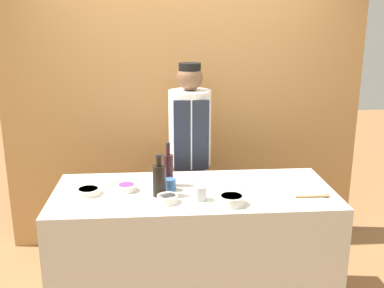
# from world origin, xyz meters

# --- Properties ---
(cabinet_wall) EXTENTS (3.15, 0.18, 2.40)m
(cabinet_wall) POSITION_xyz_m (0.00, 1.14, 1.20)
(cabinet_wall) COLOR #B7844C
(cabinet_wall) RESTS_ON ground_plane
(counter) EXTENTS (1.88, 0.79, 0.92)m
(counter) POSITION_xyz_m (0.00, 0.00, 0.46)
(counter) COLOR beige
(counter) RESTS_ON ground_plane
(sauce_bowl_yellow) EXTENTS (0.13, 0.13, 0.05)m
(sauce_bowl_yellow) POSITION_xyz_m (-0.18, -0.19, 0.95)
(sauce_bowl_yellow) COLOR white
(sauce_bowl_yellow) RESTS_ON counter
(sauce_bowl_purple) EXTENTS (0.13, 0.13, 0.05)m
(sauce_bowl_purple) POSITION_xyz_m (-0.45, 0.03, 0.95)
(sauce_bowl_purple) COLOR white
(sauce_bowl_purple) RESTS_ON counter
(sauce_bowl_brown) EXTENTS (0.15, 0.15, 0.04)m
(sauce_bowl_brown) POSITION_xyz_m (-0.70, -0.01, 0.95)
(sauce_bowl_brown) COLOR white
(sauce_bowl_brown) RESTS_ON counter
(sauce_bowl_green) EXTENTS (0.16, 0.16, 0.06)m
(sauce_bowl_green) POSITION_xyz_m (0.21, -0.25, 0.96)
(sauce_bowl_green) COLOR white
(sauce_bowl_green) RESTS_ON counter
(sauce_bowl_orange) EXTENTS (0.15, 0.15, 0.04)m
(sauce_bowl_orange) POSITION_xyz_m (-0.57, 0.14, 0.95)
(sauce_bowl_orange) COLOR white
(sauce_bowl_orange) RESTS_ON counter
(cutting_board) EXTENTS (0.34, 0.24, 0.02)m
(cutting_board) POSITION_xyz_m (0.18, 0.10, 0.93)
(cutting_board) COLOR white
(cutting_board) RESTS_ON counter
(bottle_wine) EXTENTS (0.07, 0.07, 0.31)m
(bottle_wine) POSITION_xyz_m (-0.17, 0.11, 1.04)
(bottle_wine) COLOR black
(bottle_wine) RESTS_ON counter
(bottle_soy) EXTENTS (0.09, 0.09, 0.28)m
(bottle_soy) POSITION_xyz_m (-0.23, -0.07, 1.03)
(bottle_soy) COLOR black
(bottle_soy) RESTS_ON counter
(cup_steel) EXTENTS (0.08, 0.08, 0.09)m
(cup_steel) POSITION_xyz_m (0.03, -0.17, 0.97)
(cup_steel) COLOR #B7B7BC
(cup_steel) RESTS_ON counter
(cup_blue) EXTENTS (0.08, 0.08, 0.08)m
(cup_blue) POSITION_xyz_m (-0.16, 0.02, 0.96)
(cup_blue) COLOR #386093
(cup_blue) RESTS_ON counter
(wooden_spoon) EXTENTS (0.23, 0.04, 0.02)m
(wooden_spoon) POSITION_xyz_m (0.78, -0.18, 0.93)
(wooden_spoon) COLOR #B2844C
(wooden_spoon) RESTS_ON counter
(chef_center) EXTENTS (0.34, 0.34, 1.70)m
(chef_center) POSITION_xyz_m (0.02, 0.70, 0.93)
(chef_center) COLOR #28282D
(chef_center) RESTS_ON ground_plane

